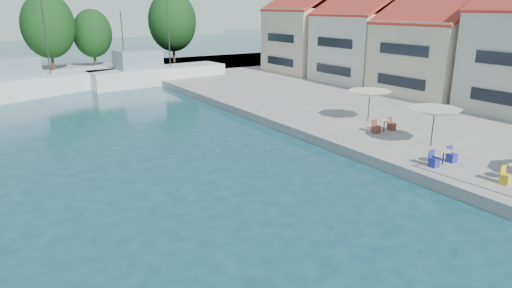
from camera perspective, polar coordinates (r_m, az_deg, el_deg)
quay_right at (r=41.69m, az=22.59°, el=4.48°), size 32.00×92.00×0.60m
quay_far at (r=61.07m, az=-28.72°, el=7.24°), size 90.00×16.00×0.60m
hill_east at (r=180.96m, az=-16.13°, el=15.42°), size 140.00×40.00×12.00m
building_04 at (r=44.42m, az=21.65°, el=11.44°), size 9.00×8.80×9.20m
building_05 at (r=50.29m, az=13.31°, el=12.92°), size 8.40×8.80×9.70m
building_06 at (r=56.98m, az=6.75°, el=13.88°), size 9.00×8.80×10.20m
trawler_03 at (r=49.68m, az=-26.45°, el=6.71°), size 18.55×11.22×10.20m
trawler_04 at (r=52.71m, az=-12.49°, el=8.54°), size 15.54×5.27×10.20m
tree_06 at (r=63.24m, az=-24.56°, el=13.30°), size 6.36×6.36×9.42m
tree_07 at (r=65.65m, az=-19.78°, el=12.87°), size 5.02×5.02×7.44m
tree_08 at (r=67.32m, az=-10.43°, el=14.85°), size 6.69×6.69×9.91m
umbrella_white at (r=27.63m, az=21.41°, el=3.67°), size 3.03×3.03×2.19m
umbrella_cream at (r=32.54m, az=14.03°, el=6.05°), size 3.09×3.09×2.13m
cafe_table_02 at (r=24.87m, az=22.34°, el=-1.76°), size 1.82×0.70×0.76m
cafe_table_03 at (r=30.24m, az=15.71°, el=2.04°), size 1.82×0.70×0.76m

